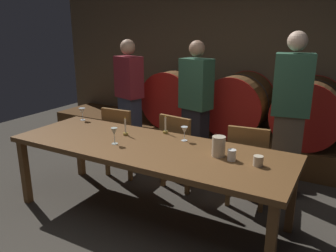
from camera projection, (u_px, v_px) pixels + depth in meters
The scene contains 21 objects.
ground_plane at pixel (150, 236), 3.02m from camera, with size 9.09×9.09×0.00m, color #3F3A33.
back_wall at pixel (251, 57), 5.03m from camera, with size 6.99×0.24×2.76m, color brown.
barrel_shelf at pixel (235, 143), 4.91m from camera, with size 6.29×0.90×0.35m, color brown.
wine_barrel_left at pixel (178, 97), 5.19m from camera, with size 0.84×0.82×0.84m.
wine_barrel_center at pixel (239, 104), 4.73m from camera, with size 0.84×0.82×0.84m.
wine_barrel_right at pixel (309, 112), 4.29m from camera, with size 0.84×0.82×0.84m.
dining_table at pixel (147, 152), 3.17m from camera, with size 2.71×0.94×0.74m.
chair_left at pixel (122, 138), 4.15m from camera, with size 0.42×0.42×0.88m.
chair_center at pixel (180, 148), 3.82m from camera, with size 0.45×0.45×0.88m.
chair_right at pixel (248, 161), 3.44m from camera, with size 0.45×0.45×0.88m.
guest_left at pixel (129, 98), 4.76m from camera, with size 0.43×0.34×1.65m.
guest_center at pixel (196, 106), 4.23m from camera, with size 0.43×0.32×1.66m.
guest_right at pixel (290, 116), 3.54m from camera, with size 0.42×0.30×1.78m.
candle_left at pixel (125, 130), 3.44m from camera, with size 0.05×0.05×0.20m.
candle_right at pixel (165, 128), 3.50m from camera, with size 0.05×0.05×0.20m.
pitcher at pixel (219, 146), 2.87m from camera, with size 0.12×0.12×0.18m.
wine_glass_left at pixel (82, 112), 3.98m from camera, with size 0.08×0.08×0.15m.
wine_glass_center at pixel (114, 132), 3.16m from camera, with size 0.06×0.06×0.16m.
wine_glass_right at pixel (184, 131), 3.26m from camera, with size 0.07×0.07×0.14m.
cup_left at pixel (232, 155), 2.79m from camera, with size 0.07×0.07×0.09m, color white.
cup_right at pixel (258, 161), 2.68m from camera, with size 0.08×0.08×0.08m, color beige.
Camera 1 is at (1.42, -2.20, 1.82)m, focal length 35.84 mm.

